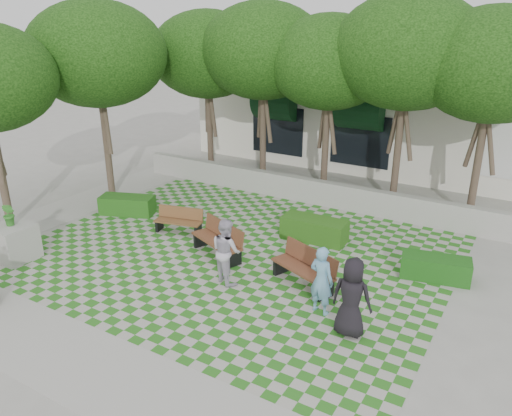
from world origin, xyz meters
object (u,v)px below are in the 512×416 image
Objects in this scene: bench_east at (305,268)px; person_white at (226,251)px; bench_mid at (219,240)px; hedge_west at (127,205)px; bench_west at (179,221)px; person_dark at (352,297)px; hedge_east at (435,268)px; hedge_midright at (314,229)px; person_blue at (321,280)px; planter_back at (14,240)px.

person_white is at bearing -132.98° from bench_east.
bench_mid is 4.77m from hedge_west.
bench_west is (-2.07, 0.73, -0.09)m from bench_mid.
person_dark reaches higher than bench_mid.
hedge_west reaches higher than hedge_east.
hedge_east is 1.00× the size of person_white.
hedge_west is (-2.59, 0.32, -0.06)m from bench_west.
hedge_midright is at bearing 9.14° from bench_west.
person_blue is at bearing -157.87° from person_white.
hedge_midright is at bearing 131.21° from bench_east.
bench_west is at bearing -172.11° from hedge_east.
person_blue is (8.69, 1.92, 0.28)m from planter_back.
person_blue is at bearing 12.45° from planter_back.
bench_east reaches higher than hedge_west.
bench_east is 3.53m from hedge_east.
person_blue is 0.93× the size of person_dark.
bench_west reaches higher than hedge_east.
hedge_west is 6.13m from person_white.
person_white reaches higher than hedge_east.
bench_mid is at bearing -7.45° from person_blue.
person_dark is at bearing -56.41° from hedge_midright.
person_blue reaches higher than bench_mid.
planter_back is at bearing -140.75° from hedge_midright.
bench_east is 7.67m from hedge_west.
hedge_east is 3.86m from hedge_midright.
hedge_east is (2.85, 2.07, -0.17)m from bench_east.
person_blue is at bearing -26.68° from bench_east.
hedge_east is at bearing 25.08° from planter_back.
bench_mid is at bearing -22.30° from person_dark.
bench_mid is 1.12× the size of hedge_east.
hedge_west is (-6.60, -1.37, -0.03)m from hedge_midright.
planter_back reaches higher than person_blue.
person_white is at bearing -20.98° from hedge_west.
bench_west is 7.89m from hedge_east.
planter_back is at bearing -124.86° from bench_mid.
bench_west is at bearing -7.78° from person_blue.
bench_mid is 3.10m from hedge_midright.
bench_west reaches higher than hedge_west.
hedge_east is at bearing -111.71° from person_blue.
bench_west is at bearing 53.97° from planter_back.
hedge_west is 9.76m from person_dark.
person_blue is at bearing -29.01° from person_dark.
person_white is (1.05, -1.14, 0.40)m from bench_mid.
hedge_east is 0.95× the size of hedge_west.
bench_mid is 1.08× the size of person_dark.
person_white is (-1.85, -0.88, 0.41)m from bench_east.
hedge_midright is at bearing -58.60° from person_dark.
planter_back is 9.71m from person_dark.
hedge_midright is 1.08× the size of hedge_west.
hedge_west is at bearing 159.30° from bench_west.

